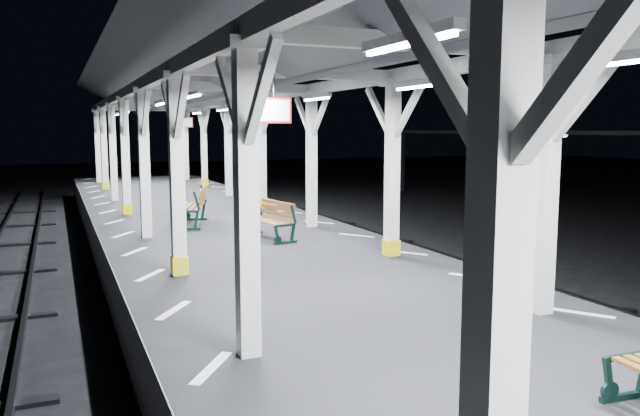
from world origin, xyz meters
TOP-DOWN VIEW (x-y plane):
  - ground at (0.00, 0.00)m, footprint 120.00×120.00m
  - platform at (0.00, 0.00)m, footprint 6.00×50.00m
  - hazard_stripes_left at (-2.45, 0.00)m, footprint 1.00×48.00m
  - hazard_stripes_right at (2.45, 0.00)m, footprint 1.00×48.00m
  - track_right at (5.00, 0.00)m, footprint 2.20×60.00m
  - canopy at (0.00, -0.02)m, footprint 5.40×49.00m
  - bench_mid at (0.53, 4.77)m, footprint 0.86×1.62m
  - bench_far at (-0.61, 7.40)m, footprint 1.16×1.88m

SIDE VIEW (x-z plane):
  - ground at x=0.00m, z-range 0.00..0.00m
  - track_right at x=5.00m, z-range 0.00..0.16m
  - platform at x=0.00m, z-range 0.00..1.00m
  - hazard_stripes_left at x=-2.45m, z-range 1.00..1.01m
  - hazard_stripes_right at x=2.45m, z-range 1.00..1.01m
  - bench_mid at x=0.53m, z-range 1.03..1.86m
  - bench_far at x=-0.61m, z-range 1.03..1.99m
  - canopy at x=0.00m, z-range 2.23..6.88m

